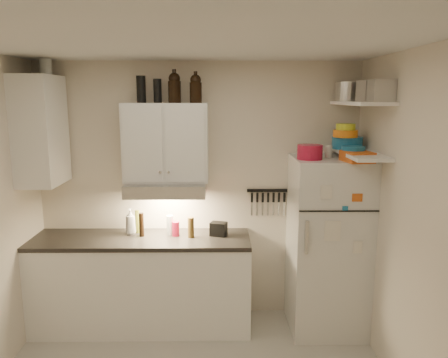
{
  "coord_description": "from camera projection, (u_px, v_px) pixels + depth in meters",
  "views": [
    {
      "loc": [
        0.21,
        -2.84,
        2.26
      ],
      "look_at": [
        0.25,
        0.9,
        1.55
      ],
      "focal_mm": 35.0,
      "sensor_mm": 36.0,
      "label": 1
    }
  ],
  "objects": [
    {
      "name": "ceiling",
      "position": [
        185.0,
        39.0,
        2.72
      ],
      "size": [
        3.2,
        3.0,
        0.02
      ],
      "primitive_type": "cube",
      "color": "silver",
      "rests_on": "ground"
    },
    {
      "name": "back_wall",
      "position": [
        199.0,
        192.0,
        4.45
      ],
      "size": [
        3.2,
        0.02,
        2.6
      ],
      "primitive_type": "cube",
      "color": "beige",
      "rests_on": "ground"
    },
    {
      "name": "right_wall",
      "position": [
        424.0,
        239.0,
        2.98
      ],
      "size": [
        0.02,
        3.0,
        2.6
      ],
      "primitive_type": "cube",
      "color": "beige",
      "rests_on": "ground"
    },
    {
      "name": "base_cabinet",
      "position": [
        143.0,
        284.0,
        4.3
      ],
      "size": [
        2.1,
        0.6,
        0.88
      ],
      "primitive_type": "cube",
      "color": "white",
      "rests_on": "floor"
    },
    {
      "name": "countertop",
      "position": [
        141.0,
        239.0,
        4.21
      ],
      "size": [
        2.1,
        0.62,
        0.04
      ],
      "primitive_type": "cube",
      "color": "black",
      "rests_on": "base_cabinet"
    },
    {
      "name": "upper_cabinet",
      "position": [
        166.0,
        143.0,
        4.18
      ],
      "size": [
        0.8,
        0.33,
        0.75
      ],
      "primitive_type": "cube",
      "color": "white",
      "rests_on": "back_wall"
    },
    {
      "name": "side_cabinet",
      "position": [
        41.0,
        131.0,
        4.01
      ],
      "size": [
        0.33,
        0.55,
        1.0
      ],
      "primitive_type": "cube",
      "color": "white",
      "rests_on": "left_wall"
    },
    {
      "name": "range_hood",
      "position": [
        166.0,
        188.0,
        4.19
      ],
      "size": [
        0.76,
        0.46,
        0.12
      ],
      "primitive_type": "cube",
      "color": "silver",
      "rests_on": "back_wall"
    },
    {
      "name": "fridge",
      "position": [
        327.0,
        245.0,
        4.2
      ],
      "size": [
        0.7,
        0.68,
        1.7
      ],
      "primitive_type": "cube",
      "color": "silver",
      "rests_on": "floor"
    },
    {
      "name": "shelf_hi",
      "position": [
        361.0,
        103.0,
        3.82
      ],
      "size": [
        0.3,
        0.95,
        0.03
      ],
      "primitive_type": "cube",
      "color": "white",
      "rests_on": "right_wall"
    },
    {
      "name": "shelf_lo",
      "position": [
        358.0,
        153.0,
        3.9
      ],
      "size": [
        0.3,
        0.95,
        0.03
      ],
      "primitive_type": "cube",
      "color": "white",
      "rests_on": "right_wall"
    },
    {
      "name": "knife_strip",
      "position": [
        268.0,
        190.0,
        4.43
      ],
      "size": [
        0.42,
        0.02,
        0.03
      ],
      "primitive_type": "cube",
      "color": "black",
      "rests_on": "back_wall"
    },
    {
      "name": "dutch_oven",
      "position": [
        310.0,
        152.0,
        3.93
      ],
      "size": [
        0.29,
        0.29,
        0.13
      ],
      "primitive_type": "cylinder",
      "rotation": [
        0.0,
        0.0,
        0.36
      ],
      "color": "#A81332",
      "rests_on": "fridge"
    },
    {
      "name": "book_stack",
      "position": [
        357.0,
        157.0,
        3.78
      ],
      "size": [
        0.25,
        0.3,
        0.09
      ],
      "primitive_type": "cube",
      "rotation": [
        0.0,
        0.0,
        0.15
      ],
      "color": "#D65C1A",
      "rests_on": "fridge"
    },
    {
      "name": "spice_jar",
      "position": [
        328.0,
        152.0,
        4.04
      ],
      "size": [
        0.07,
        0.07,
        0.11
      ],
      "primitive_type": "cylinder",
      "rotation": [
        0.0,
        0.0,
        -0.03
      ],
      "color": "silver",
      "rests_on": "fridge"
    },
    {
      "name": "stock_pot",
      "position": [
        348.0,
        92.0,
        4.06
      ],
      "size": [
        0.32,
        0.32,
        0.18
      ],
      "primitive_type": "cylinder",
      "rotation": [
        0.0,
        0.0,
        -0.36
      ],
      "color": "silver",
      "rests_on": "shelf_hi"
    },
    {
      "name": "tin_a",
      "position": [
        370.0,
        91.0,
        3.78
      ],
      "size": [
        0.21,
        0.2,
        0.18
      ],
      "primitive_type": "cube",
      "rotation": [
        0.0,
        0.0,
        0.22
      ],
      "color": "#AAAAAD",
      "rests_on": "shelf_hi"
    },
    {
      "name": "tin_b",
      "position": [
        381.0,
        91.0,
        3.48
      ],
      "size": [
        0.18,
        0.18,
        0.18
      ],
      "primitive_type": "cube",
      "rotation": [
        0.0,
        0.0,
        0.02
      ],
      "color": "#AAAAAD",
      "rests_on": "shelf_hi"
    },
    {
      "name": "bowl_teal",
      "position": [
        347.0,
        143.0,
        4.11
      ],
      "size": [
        0.28,
        0.28,
        0.11
      ],
      "primitive_type": "cylinder",
      "color": "#1C6C9D",
      "rests_on": "shelf_lo"
    },
    {
      "name": "bowl_orange",
      "position": [
        345.0,
        133.0,
        4.04
      ],
      "size": [
        0.23,
        0.23,
        0.07
      ],
      "primitive_type": "cylinder",
      "color": "orange",
      "rests_on": "bowl_teal"
    },
    {
      "name": "bowl_yellow",
      "position": [
        346.0,
        127.0,
        4.03
      ],
      "size": [
        0.18,
        0.18,
        0.06
      ],
      "primitive_type": "cylinder",
      "color": "yellow",
      "rests_on": "bowl_orange"
    },
    {
      "name": "plates",
      "position": [
        353.0,
        149.0,
        3.86
      ],
      "size": [
        0.24,
        0.24,
        0.05
      ],
      "primitive_type": "cylinder",
      "rotation": [
        0.0,
        0.0,
        0.22
      ],
      "color": "#1C6C9D",
      "rests_on": "shelf_lo"
    },
    {
      "name": "growler_a",
      "position": [
        174.0,
        87.0,
        4.06
      ],
      "size": [
        0.14,
        0.14,
        0.28
      ],
      "primitive_type": null,
      "rotation": [
        0.0,
        0.0,
        0.16
      ],
      "color": "black",
      "rests_on": "upper_cabinet"
    },
    {
      "name": "growler_b",
      "position": [
        196.0,
        88.0,
        4.02
      ],
      "size": [
        0.14,
        0.14,
        0.27
      ],
      "primitive_type": null,
      "rotation": [
        0.0,
        0.0,
        -0.25
      ],
      "color": "black",
      "rests_on": "upper_cabinet"
    },
    {
      "name": "thermos_a",
      "position": [
        158.0,
        91.0,
        4.1
      ],
      "size": [
        0.08,
        0.08,
        0.22
      ],
      "primitive_type": "cylinder",
      "rotation": [
        0.0,
        0.0,
        0.08
      ],
      "color": "black",
      "rests_on": "upper_cabinet"
    },
    {
      "name": "thermos_b",
      "position": [
        141.0,
        89.0,
        4.1
      ],
      "size": [
        0.09,
        0.09,
        0.25
      ],
      "primitive_type": "cylinder",
      "rotation": [
        0.0,
        0.0,
        -0.01
      ],
      "color": "black",
      "rests_on": "upper_cabinet"
    },
    {
      "name": "side_jar",
      "position": [
        46.0,
        67.0,
        3.96
      ],
      "size": [
        0.13,
        0.13,
        0.14
      ],
      "primitive_type": "cylinder",
      "rotation": [
        0.0,
        0.0,
        0.18
      ],
      "color": "silver",
      "rests_on": "side_cabinet"
    },
    {
      "name": "soap_bottle",
      "position": [
        130.0,
        220.0,
        4.28
      ],
      "size": [
        0.12,
        0.12,
        0.29
      ],
      "primitive_type": "imported",
      "rotation": [
        0.0,
        0.0,
        -0.06
      ],
      "color": "white",
      "rests_on": "countertop"
    },
    {
      "name": "pepper_mill",
      "position": [
        191.0,
        227.0,
        4.2
      ],
      "size": [
        0.07,
        0.07,
        0.2
      ],
      "primitive_type": "cylinder",
      "rotation": [
        0.0,
        0.0,
        -0.13
      ],
      "color": "brown",
      "rests_on": "countertop"
    },
    {
      "name": "oil_bottle",
      "position": [
        137.0,
        222.0,
        4.34
      ],
      "size": [
        0.05,
        0.05,
        0.23
      ],
      "primitive_type": "cylinder",
      "rotation": [
        0.0,
        0.0,
        -0.21
      ],
      "color": "#65691A",
      "rests_on": "countertop"
    },
    {
      "name": "vinegar_bottle",
      "position": [
        142.0,
        225.0,
        4.23
      ],
      "size": [
        0.05,
        0.05,
        0.23
      ],
      "primitive_type": "cylinder",
      "rotation": [
        0.0,
        0.0,
        -0.1
      ],
      "color": "black",
      "rests_on": "countertop"
    },
    {
      "name": "clear_bottle",
      "position": [
        170.0,
        225.0,
        4.27
      ],
      "size": [
        0.08,
        0.08,
        0.2
      ],
      "primitive_type": "cylinder",
      "rotation": [
        0.0,
        0.0,
        -0.25
      ],
      "color": "silver",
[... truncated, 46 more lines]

